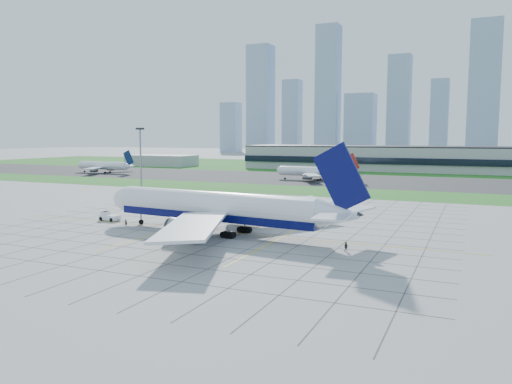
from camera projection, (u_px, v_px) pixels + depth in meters
ground at (215, 229)px, 119.09m from camera, size 1400.00×1400.00×0.00m
grass_median at (322, 191)px, 200.84m from camera, size 700.00×35.00×0.04m
asphalt_taxiway at (353, 180)px, 250.80m from camera, size 700.00×75.00×0.04m
grass_far at (389, 168)px, 350.72m from camera, size 700.00×145.00×0.04m
apron_markings at (237, 222)px, 128.99m from camera, size 120.00×130.00×0.03m
terminal at (448, 159)px, 310.90m from camera, size 260.00×43.00×15.80m
service_block at (162, 160)px, 373.87m from camera, size 50.00×25.00×8.00m
light_mast at (140, 151)px, 204.53m from camera, size 2.50×2.50×25.60m
city_skyline at (419, 105)px, 588.35m from camera, size 523.00×32.40×160.00m
airliner at (217, 208)px, 114.07m from camera, size 67.07×67.67×21.12m
pushback_tug at (109, 217)px, 131.65m from camera, size 8.34×3.36×2.30m
crew_near at (126, 223)px, 123.30m from camera, size 0.66×0.77×1.78m
crew_far at (346, 247)px, 96.04m from camera, size 1.01×0.83×1.90m
distant_jet_0 at (104, 166)px, 300.42m from camera, size 39.31×42.66×14.08m
distant_jet_1 at (315, 171)px, 250.47m from camera, size 40.51×42.66×14.08m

